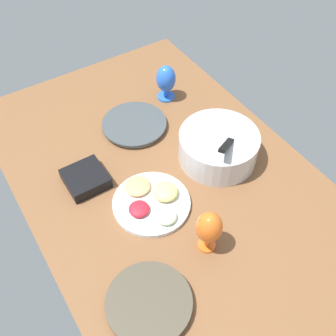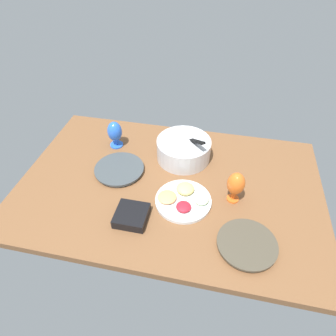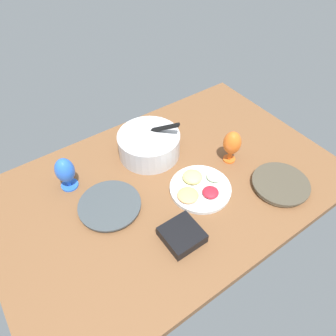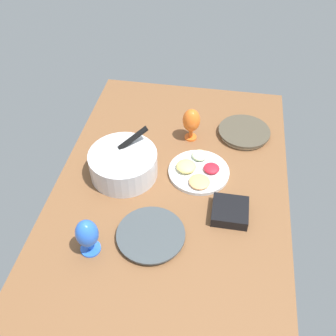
% 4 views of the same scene
% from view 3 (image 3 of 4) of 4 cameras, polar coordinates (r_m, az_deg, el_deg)
% --- Properties ---
extents(ground_plane, '(1.60, 1.04, 0.04)m').
position_cam_3_polar(ground_plane, '(1.49, 0.24, -3.32)').
color(ground_plane, brown).
extents(dinner_plate_left, '(0.27, 0.27, 0.03)m').
position_cam_3_polar(dinner_plate_left, '(1.40, -10.50, -6.73)').
color(dinner_plate_left, silver).
rests_on(dinner_plate_left, ground_plane).
extents(dinner_plate_right, '(0.26, 0.26, 0.03)m').
position_cam_3_polar(dinner_plate_right, '(1.54, 19.69, -2.83)').
color(dinner_plate_right, beige).
rests_on(dinner_plate_right, ground_plane).
extents(mixing_bowl, '(0.31, 0.31, 0.20)m').
position_cam_3_polar(mixing_bowl, '(1.58, -3.45, 4.43)').
color(mixing_bowl, silver).
rests_on(mixing_bowl, ground_plane).
extents(fruit_platter, '(0.28, 0.28, 0.05)m').
position_cam_3_polar(fruit_platter, '(1.45, 5.77, -3.42)').
color(fruit_platter, silver).
rests_on(fruit_platter, ground_plane).
extents(hurricane_glass_orange, '(0.09, 0.09, 0.18)m').
position_cam_3_polar(hurricane_glass_orange, '(1.54, 11.52, 4.32)').
color(hurricane_glass_orange, orange).
rests_on(hurricane_glass_orange, ground_plane).
extents(hurricane_glass_blue, '(0.09, 0.09, 0.17)m').
position_cam_3_polar(hurricane_glass_blue, '(1.47, -18.12, -0.60)').
color(hurricane_glass_blue, blue).
rests_on(hurricane_glass_blue, ground_plane).
extents(square_bowl_black, '(0.15, 0.15, 0.05)m').
position_cam_3_polar(square_bowl_black, '(1.28, 2.54, -11.94)').
color(square_bowl_black, black).
rests_on(square_bowl_black, ground_plane).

